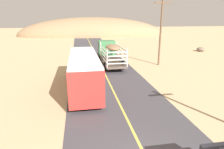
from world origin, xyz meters
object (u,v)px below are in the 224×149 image
(livestock_truck, at_px, (109,50))
(boulder_near_shoulder, at_px, (201,49))
(power_pole_mid, at_px, (161,31))
(bus, at_px, (84,71))

(livestock_truck, xyz_separation_m, boulder_near_shoulder, (19.12, 6.06, -1.38))
(livestock_truck, relative_size, power_pole_mid, 1.10)
(bus, relative_size, power_pole_mid, 1.13)
(livestock_truck, bearing_deg, boulder_near_shoulder, 17.60)
(bus, xyz_separation_m, power_pole_mid, (10.59, 7.82, 2.97))
(livestock_truck, xyz_separation_m, bus, (-3.96, -10.73, -0.04))
(power_pole_mid, bearing_deg, boulder_near_shoulder, 35.69)
(bus, height_order, power_pole_mid, power_pole_mid)
(livestock_truck, distance_m, boulder_near_shoulder, 20.11)
(livestock_truck, bearing_deg, bus, -110.27)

